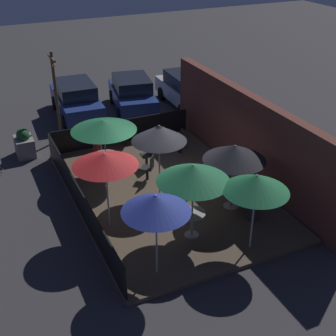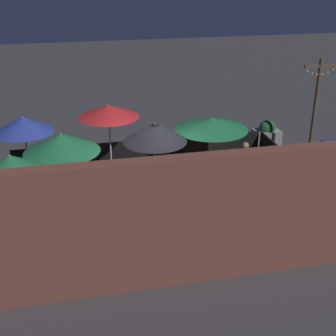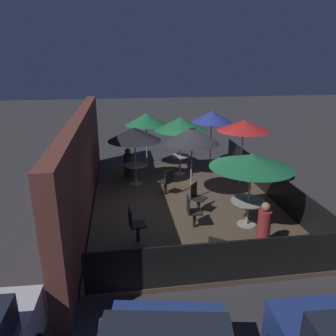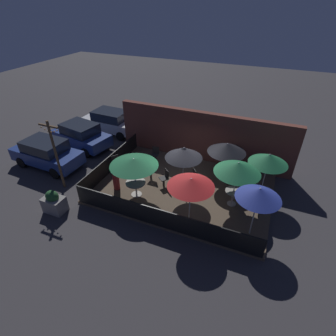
{
  "view_description": "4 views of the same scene",
  "coord_description": "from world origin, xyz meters",
  "px_view_note": "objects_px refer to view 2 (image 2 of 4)",
  "views": [
    {
      "loc": [
        12.18,
        -5.49,
        8.32
      ],
      "look_at": [
        0.47,
        -0.12,
        1.27
      ],
      "focal_mm": 50.0,
      "sensor_mm": 36.0,
      "label": 1
    },
    {
      "loc": [
        2.23,
        11.48,
        6.64
      ],
      "look_at": [
        -0.41,
        -0.54,
        1.06
      ],
      "focal_mm": 50.0,
      "sensor_mm": 36.0,
      "label": 2
    },
    {
      "loc": [
        -9.82,
        2.01,
        4.61
      ],
      "look_at": [
        -0.14,
        0.57,
        1.31
      ],
      "focal_mm": 35.0,
      "sensor_mm": 36.0,
      "label": 3
    },
    {
      "loc": [
        3.35,
        -10.1,
        8.35
      ],
      "look_at": [
        -0.74,
        -0.27,
        1.29
      ],
      "focal_mm": 28.0,
      "sensor_mm": 36.0,
      "label": 4
    }
  ],
  "objects_px": {
    "dining_table_0": "(210,163)",
    "patron_1": "(66,235)",
    "patio_umbrella_2": "(61,143)",
    "patio_chair_0": "(144,202)",
    "patio_umbrella_1": "(99,174)",
    "patio_chair_2": "(189,185)",
    "patio_umbrella_3": "(155,133)",
    "patio_umbrella_4": "(23,125)",
    "patron_0": "(244,161)",
    "patio_chair_3": "(223,187)",
    "light_post": "(315,107)",
    "patio_umbrella_5": "(109,111)",
    "patio_chair_4": "(262,213)",
    "patio_umbrella_6": "(11,165)",
    "dining_table_2": "(66,192)",
    "dining_table_1": "(102,222)",
    "planter_box": "(267,136)",
    "patio_chair_1": "(289,179)",
    "patio_umbrella_0": "(211,124)"
  },
  "relations": [
    {
      "from": "patio_umbrella_2",
      "to": "patio_umbrella_4",
      "type": "distance_m",
      "value": 1.86
    },
    {
      "from": "patio_umbrella_5",
      "to": "patio_chair_4",
      "type": "height_order",
      "value": "patio_umbrella_5"
    },
    {
      "from": "dining_table_0",
      "to": "patron_1",
      "type": "bearing_deg",
      "value": 35.03
    },
    {
      "from": "patio_umbrella_3",
      "to": "planter_box",
      "type": "height_order",
      "value": "patio_umbrella_3"
    },
    {
      "from": "patio_umbrella_3",
      "to": "patron_0",
      "type": "height_order",
      "value": "patio_umbrella_3"
    },
    {
      "from": "patio_umbrella_1",
      "to": "patio_umbrella_5",
      "type": "xyz_separation_m",
      "value": [
        -0.62,
        -3.83,
        0.31
      ]
    },
    {
      "from": "dining_table_1",
      "to": "patio_chair_4",
      "type": "bearing_deg",
      "value": 176.66
    },
    {
      "from": "patio_chair_3",
      "to": "dining_table_1",
      "type": "bearing_deg",
      "value": 113.71
    },
    {
      "from": "patio_umbrella_0",
      "to": "patio_chair_1",
      "type": "xyz_separation_m",
      "value": [
        -2.02,
        1.45,
        -1.39
      ]
    },
    {
      "from": "patio_umbrella_4",
      "to": "patio_chair_0",
      "type": "relative_size",
      "value": 2.55
    },
    {
      "from": "patio_chair_1",
      "to": "patio_chair_0",
      "type": "bearing_deg",
      "value": 41.83
    },
    {
      "from": "patio_umbrella_0",
      "to": "dining_table_2",
      "type": "height_order",
      "value": "patio_umbrella_0"
    },
    {
      "from": "patio_chair_4",
      "to": "planter_box",
      "type": "distance_m",
      "value": 6.06
    },
    {
      "from": "patio_umbrella_5",
      "to": "patron_1",
      "type": "bearing_deg",
      "value": 69.74
    },
    {
      "from": "dining_table_0",
      "to": "patio_chair_2",
      "type": "distance_m",
      "value": 1.58
    },
    {
      "from": "patio_umbrella_3",
      "to": "patio_umbrella_4",
      "type": "bearing_deg",
      "value": -24.77
    },
    {
      "from": "patron_0",
      "to": "patron_1",
      "type": "distance_m",
      "value": 6.47
    },
    {
      "from": "patio_chair_4",
      "to": "dining_table_2",
      "type": "bearing_deg",
      "value": 59.31
    },
    {
      "from": "dining_table_0",
      "to": "patio_chair_1",
      "type": "bearing_deg",
      "value": 144.39
    },
    {
      "from": "patio_umbrella_2",
      "to": "patio_umbrella_3",
      "type": "bearing_deg",
      "value": 177.98
    },
    {
      "from": "dining_table_0",
      "to": "patron_0",
      "type": "distance_m",
      "value": 1.14
    },
    {
      "from": "patio_chair_2",
      "to": "patio_chair_4",
      "type": "relative_size",
      "value": 0.99
    },
    {
      "from": "patio_umbrella_4",
      "to": "patron_1",
      "type": "bearing_deg",
      "value": 105.37
    },
    {
      "from": "patio_chair_4",
      "to": "patron_1",
      "type": "distance_m",
      "value": 4.96
    },
    {
      "from": "patio_chair_3",
      "to": "light_post",
      "type": "distance_m",
      "value": 4.78
    },
    {
      "from": "patio_chair_3",
      "to": "patio_umbrella_1",
      "type": "bearing_deg",
      "value": 113.71
    },
    {
      "from": "patio_chair_1",
      "to": "patio_umbrella_1",
      "type": "bearing_deg",
      "value": 50.27
    },
    {
      "from": "dining_table_2",
      "to": "dining_table_0",
      "type": "bearing_deg",
      "value": -166.18
    },
    {
      "from": "patio_umbrella_5",
      "to": "patio_chair_4",
      "type": "relative_size",
      "value": 2.6
    },
    {
      "from": "patio_umbrella_2",
      "to": "patio_chair_0",
      "type": "xyz_separation_m",
      "value": [
        -2.02,
        0.83,
        -1.55
      ]
    },
    {
      "from": "patio_umbrella_0",
      "to": "patio_umbrella_6",
      "type": "height_order",
      "value": "patio_umbrella_6"
    },
    {
      "from": "patio_umbrella_2",
      "to": "dining_table_2",
      "type": "xyz_separation_m",
      "value": [
        -0.0,
        0.0,
        -1.45
      ]
    },
    {
      "from": "patio_chair_3",
      "to": "patio_chair_0",
      "type": "bearing_deg",
      "value": 101.63
    },
    {
      "from": "patio_chair_3",
      "to": "planter_box",
      "type": "bearing_deg",
      "value": -34.83
    },
    {
      "from": "dining_table_1",
      "to": "patio_umbrella_3",
      "type": "bearing_deg",
      "value": -133.79
    },
    {
      "from": "patio_umbrella_1",
      "to": "patio_umbrella_5",
      "type": "distance_m",
      "value": 3.89
    },
    {
      "from": "planter_box",
      "to": "patio_chair_0",
      "type": "bearing_deg",
      "value": 38.48
    },
    {
      "from": "dining_table_1",
      "to": "patio_chair_4",
      "type": "xyz_separation_m",
      "value": [
        -4.08,
        0.24,
        -0.1
      ]
    },
    {
      "from": "patron_0",
      "to": "light_post",
      "type": "bearing_deg",
      "value": 31.06
    },
    {
      "from": "patio_umbrella_1",
      "to": "patio_chair_2",
      "type": "relative_size",
      "value": 2.35
    },
    {
      "from": "patio_umbrella_4",
      "to": "patron_0",
      "type": "bearing_deg",
      "value": 175.86
    },
    {
      "from": "patio_umbrella_5",
      "to": "patio_chair_0",
      "type": "relative_size",
      "value": 2.61
    },
    {
      "from": "patio_umbrella_0",
      "to": "planter_box",
      "type": "xyz_separation_m",
      "value": [
        -2.94,
        -2.35,
        -1.51
      ]
    },
    {
      "from": "patio_umbrella_6",
      "to": "patio_umbrella_5",
      "type": "bearing_deg",
      "value": -129.01
    },
    {
      "from": "patio_umbrella_5",
      "to": "patio_umbrella_3",
      "type": "bearing_deg",
      "value": 116.51
    },
    {
      "from": "patio_chair_1",
      "to": "patio_umbrella_2",
      "type": "bearing_deg",
      "value": 32.57
    },
    {
      "from": "dining_table_0",
      "to": "patio_chair_1",
      "type": "distance_m",
      "value": 2.48
    },
    {
      "from": "patio_umbrella_6",
      "to": "patio_chair_2",
      "type": "bearing_deg",
      "value": -166.52
    },
    {
      "from": "patio_chair_1",
      "to": "planter_box",
      "type": "distance_m",
      "value": 3.91
    },
    {
      "from": "dining_table_1",
      "to": "patio_chair_2",
      "type": "relative_size",
      "value": 0.93
    }
  ]
}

